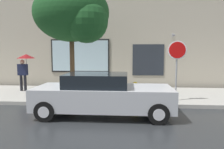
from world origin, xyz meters
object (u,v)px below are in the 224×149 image
object	(u,v)px
street_tree	(74,15)
stop_sign	(177,59)
fire_hydrant	(135,91)
parked_car	(102,95)
pedestrian_with_umbrella	(25,62)

from	to	relation	value
street_tree	stop_sign	bearing A→B (deg)	-0.26
fire_hydrant	street_tree	distance (m)	4.04
parked_car	stop_sign	bearing A→B (deg)	31.46
fire_hydrant	pedestrian_with_umbrella	xyz separation A→B (m)	(-5.57, 1.78, 1.10)
parked_car	pedestrian_with_umbrella	world-z (taller)	pedestrian_with_umbrella
pedestrian_with_umbrella	stop_sign	bearing A→B (deg)	-13.06
parked_car	street_tree	distance (m)	3.71
parked_car	pedestrian_with_umbrella	size ratio (longest dim) A/B	2.40
fire_hydrant	street_tree	world-z (taller)	street_tree
street_tree	fire_hydrant	bearing A→B (deg)	-2.73
street_tree	stop_sign	size ratio (longest dim) A/B	1.96
parked_car	street_tree	world-z (taller)	street_tree
fire_hydrant	street_tree	xyz separation A→B (m)	(-2.53, 0.12, 3.14)
fire_hydrant	pedestrian_with_umbrella	size ratio (longest dim) A/B	0.41
pedestrian_with_umbrella	street_tree	bearing A→B (deg)	-28.64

